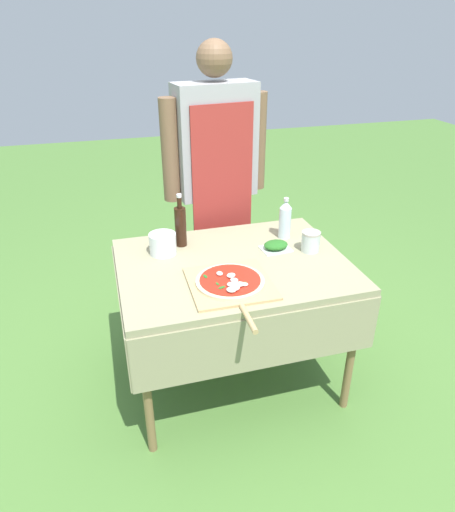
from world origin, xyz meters
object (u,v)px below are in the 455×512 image
Objects in this scene: pizza_on_peel at (231,283)px; water_bottle at (285,219)px; person_cook at (216,169)px; sauce_jar at (311,243)px; prep_table at (233,277)px; oil_bottle at (181,225)px; herb_container at (276,246)px; mixing_tub at (163,244)px.

water_bottle reaches higher than pizza_on_peel.
sauce_jar is (0.33, -0.64, -0.23)m from person_cook.
pizza_on_peel is at bearing -109.40° from prep_table.
person_cook reaches higher than oil_bottle.
person_cook is at bearing 106.07° from herb_container.
mixing_tub reaches higher than herb_container.
pizza_on_peel is 2.46× the size of water_bottle.
oil_bottle is 0.68m from sauce_jar.
pizza_on_peel reaches higher than herb_container.
mixing_tub is (-0.67, -0.01, -0.05)m from water_bottle.
water_bottle is (0.27, -0.45, -0.17)m from person_cook.
person_cook reaches higher than sauce_jar.
sauce_jar is at bearing 109.91° from person_cook.
person_cook reaches higher than pizza_on_peel.
sauce_jar is at bearing -20.33° from herb_container.
oil_bottle is (-0.30, -0.40, -0.16)m from person_cook.
person_cook is at bearing 120.47° from water_bottle.
person_cook is at bearing 80.51° from pizza_on_peel.
water_bottle is at bearing 112.98° from person_cook.
pizza_on_peel is (-0.16, -0.87, -0.26)m from person_cook.
oil_bottle is 2.67× the size of sauce_jar.
mixing_tub is (-0.24, 0.40, 0.04)m from pizza_on_peel.
mixing_tub reaches higher than pizza_on_peel.
oil_bottle reaches higher than sauce_jar.
prep_table is at bearing -51.29° from oil_bottle.
herb_container is (0.17, -0.58, -0.25)m from person_cook.
prep_table is 0.66× the size of person_cook.
sauce_jar is (0.49, 0.22, 0.03)m from pizza_on_peel.
person_cook is 0.52m from oil_bottle.
oil_bottle is at bearing 128.71° from prep_table.
prep_table is 0.24m from pizza_on_peel.
prep_table is 0.75m from person_cook.
sauce_jar reaches higher than prep_table.
prep_table is 0.39m from oil_bottle.
prep_table is 0.45m from water_bottle.
mixing_tub is 1.29× the size of sauce_jar.
herb_container is at bearing 159.67° from sauce_jar.
pizza_on_peel is at bearing -138.97° from herb_container.
sauce_jar is at bearing -70.64° from water_bottle.
herb_container is at bearing -11.67° from mixing_tub.
sauce_jar is at bearing 25.31° from pizza_on_peel.
sauce_jar is at bearing -13.68° from mixing_tub.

